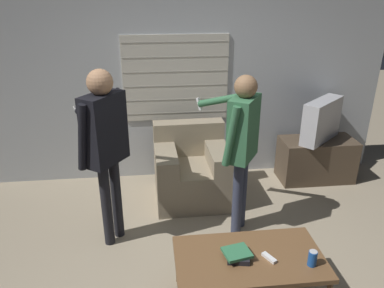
{
  "coord_description": "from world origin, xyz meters",
  "views": [
    {
      "loc": [
        -0.37,
        -2.54,
        2.38
      ],
      "look_at": [
        -0.01,
        0.66,
        1.0
      ],
      "focal_mm": 35.0,
      "sensor_mm": 36.0,
      "label": 1
    }
  ],
  "objects_px": {
    "coffee_table": "(249,260)",
    "person_left_standing": "(104,138)",
    "soda_can": "(312,258)",
    "tv": "(321,120)",
    "book_stack": "(238,255)",
    "person_right_standing": "(242,137)",
    "spare_remote": "(269,258)",
    "armchair_beige": "(191,170)"
  },
  "relations": [
    {
      "from": "person_left_standing",
      "to": "spare_remote",
      "type": "xyz_separation_m",
      "value": [
        1.28,
        -1.0,
        -0.64
      ]
    },
    {
      "from": "person_right_standing",
      "to": "person_left_standing",
      "type": "bearing_deg",
      "value": 123.45
    },
    {
      "from": "book_stack",
      "to": "tv",
      "type": "bearing_deg",
      "value": 52.66
    },
    {
      "from": "person_left_standing",
      "to": "soda_can",
      "type": "bearing_deg",
      "value": -89.55
    },
    {
      "from": "armchair_beige",
      "to": "person_right_standing",
      "type": "distance_m",
      "value": 1.06
    },
    {
      "from": "book_stack",
      "to": "soda_can",
      "type": "height_order",
      "value": "soda_can"
    },
    {
      "from": "person_right_standing",
      "to": "spare_remote",
      "type": "bearing_deg",
      "value": -147.82
    },
    {
      "from": "tv",
      "to": "soda_can",
      "type": "bearing_deg",
      "value": 24.33
    },
    {
      "from": "person_left_standing",
      "to": "book_stack",
      "type": "bearing_deg",
      "value": -97.69
    },
    {
      "from": "person_right_standing",
      "to": "book_stack",
      "type": "xyz_separation_m",
      "value": [
        -0.24,
        -1.0,
        -0.56
      ]
    },
    {
      "from": "person_right_standing",
      "to": "spare_remote",
      "type": "distance_m",
      "value": 1.18
    },
    {
      "from": "armchair_beige",
      "to": "person_left_standing",
      "type": "xyz_separation_m",
      "value": [
        -0.87,
        -0.73,
        0.75
      ]
    },
    {
      "from": "person_left_standing",
      "to": "person_right_standing",
      "type": "height_order",
      "value": "person_left_standing"
    },
    {
      "from": "person_left_standing",
      "to": "armchair_beige",
      "type": "bearing_deg",
      "value": -14.8
    },
    {
      "from": "book_stack",
      "to": "spare_remote",
      "type": "distance_m",
      "value": 0.24
    },
    {
      "from": "armchair_beige",
      "to": "coffee_table",
      "type": "xyz_separation_m",
      "value": [
        0.26,
        -1.68,
        0.06
      ]
    },
    {
      "from": "tv",
      "to": "armchair_beige",
      "type": "bearing_deg",
      "value": -31.88
    },
    {
      "from": "book_stack",
      "to": "person_left_standing",
      "type": "bearing_deg",
      "value": 137.04
    },
    {
      "from": "person_right_standing",
      "to": "spare_remote",
      "type": "relative_size",
      "value": 12.27
    },
    {
      "from": "armchair_beige",
      "to": "tv",
      "type": "relative_size",
      "value": 1.32
    },
    {
      "from": "soda_can",
      "to": "spare_remote",
      "type": "xyz_separation_m",
      "value": [
        -0.3,
        0.1,
        -0.05
      ]
    },
    {
      "from": "person_right_standing",
      "to": "soda_can",
      "type": "bearing_deg",
      "value": -133.11
    },
    {
      "from": "person_left_standing",
      "to": "tv",
      "type": "bearing_deg",
      "value": -33.28
    },
    {
      "from": "tv",
      "to": "book_stack",
      "type": "bearing_deg",
      "value": 11.69
    },
    {
      "from": "tv",
      "to": "book_stack",
      "type": "height_order",
      "value": "tv"
    },
    {
      "from": "person_left_standing",
      "to": "book_stack",
      "type": "height_order",
      "value": "person_left_standing"
    },
    {
      "from": "tv",
      "to": "person_right_standing",
      "type": "xyz_separation_m",
      "value": [
        -1.26,
        -0.97,
        0.22
      ]
    },
    {
      "from": "armchair_beige",
      "to": "person_right_standing",
      "type": "xyz_separation_m",
      "value": [
        0.41,
        -0.7,
        0.69
      ]
    },
    {
      "from": "tv",
      "to": "person_left_standing",
      "type": "xyz_separation_m",
      "value": [
        -2.54,
        -1.0,
        0.29
      ]
    },
    {
      "from": "spare_remote",
      "to": "person_right_standing",
      "type": "bearing_deg",
      "value": 62.05
    },
    {
      "from": "coffee_table",
      "to": "soda_can",
      "type": "distance_m",
      "value": 0.47
    },
    {
      "from": "coffee_table",
      "to": "soda_can",
      "type": "xyz_separation_m",
      "value": [
        0.44,
        -0.15,
        0.1
      ]
    },
    {
      "from": "tv",
      "to": "person_left_standing",
      "type": "relative_size",
      "value": 0.38
    },
    {
      "from": "soda_can",
      "to": "armchair_beige",
      "type": "bearing_deg",
      "value": 111.05
    },
    {
      "from": "armchair_beige",
      "to": "tv",
      "type": "height_order",
      "value": "tv"
    },
    {
      "from": "person_right_standing",
      "to": "book_stack",
      "type": "height_order",
      "value": "person_right_standing"
    },
    {
      "from": "armchair_beige",
      "to": "coffee_table",
      "type": "relative_size",
      "value": 0.76
    },
    {
      "from": "book_stack",
      "to": "armchair_beige",
      "type": "bearing_deg",
      "value": 95.6
    },
    {
      "from": "tv",
      "to": "spare_remote",
      "type": "bearing_deg",
      "value": 16.77
    },
    {
      "from": "coffee_table",
      "to": "person_left_standing",
      "type": "distance_m",
      "value": 1.64
    },
    {
      "from": "coffee_table",
      "to": "tv",
      "type": "xyz_separation_m",
      "value": [
        1.4,
        1.95,
        0.41
      ]
    },
    {
      "from": "book_stack",
      "to": "spare_remote",
      "type": "bearing_deg",
      "value": -6.76
    }
  ]
}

